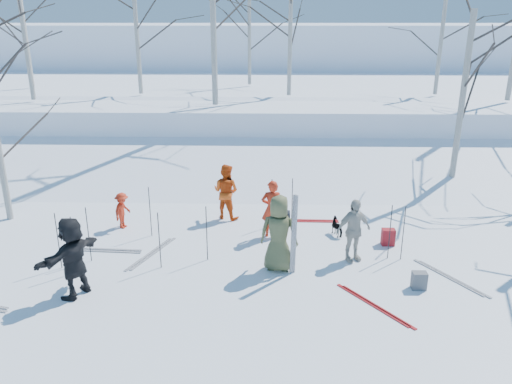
{
  "coord_description": "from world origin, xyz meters",
  "views": [
    {
      "loc": [
        0.32,
        -10.18,
        5.34
      ],
      "look_at": [
        0.0,
        1.5,
        1.3
      ],
      "focal_mm": 35.0,
      "sensor_mm": 36.0,
      "label": 1
    }
  ],
  "objects_px": {
    "skier_red_seated": "(122,210)",
    "backpack_red": "(388,237)",
    "skier_grey_west": "(73,257)",
    "dog": "(338,227)",
    "backpack_grey": "(419,281)",
    "skier_cream_east": "(353,230)",
    "backpack_dark": "(284,219)",
    "skier_redor_behind": "(226,191)",
    "skier_olive_center": "(279,233)",
    "skier_red_north": "(272,209)"
  },
  "relations": [
    {
      "from": "backpack_red",
      "to": "skier_olive_center",
      "type": "bearing_deg",
      "value": -153.74
    },
    {
      "from": "skier_redor_behind",
      "to": "backpack_grey",
      "type": "bearing_deg",
      "value": 163.2
    },
    {
      "from": "skier_grey_west",
      "to": "backpack_grey",
      "type": "height_order",
      "value": "skier_grey_west"
    },
    {
      "from": "backpack_grey",
      "to": "backpack_dark",
      "type": "xyz_separation_m",
      "value": [
        -2.75,
        3.34,
        0.01
      ]
    },
    {
      "from": "skier_red_seated",
      "to": "backpack_red",
      "type": "xyz_separation_m",
      "value": [
        6.93,
        -0.91,
        -0.29
      ]
    },
    {
      "from": "skier_red_seated",
      "to": "skier_olive_center",
      "type": "bearing_deg",
      "value": -103.29
    },
    {
      "from": "skier_olive_center",
      "to": "backpack_grey",
      "type": "relative_size",
      "value": 4.61
    },
    {
      "from": "skier_redor_behind",
      "to": "backpack_dark",
      "type": "relative_size",
      "value": 3.94
    },
    {
      "from": "skier_redor_behind",
      "to": "skier_red_seated",
      "type": "distance_m",
      "value": 2.86
    },
    {
      "from": "skier_olive_center",
      "to": "backpack_dark",
      "type": "distance_m",
      "value": 2.64
    },
    {
      "from": "backpack_red",
      "to": "backpack_dark",
      "type": "relative_size",
      "value": 1.05
    },
    {
      "from": "skier_red_seated",
      "to": "backpack_red",
      "type": "height_order",
      "value": "skier_red_seated"
    },
    {
      "from": "skier_olive_center",
      "to": "backpack_red",
      "type": "bearing_deg",
      "value": -144.71
    },
    {
      "from": "skier_grey_west",
      "to": "backpack_grey",
      "type": "relative_size",
      "value": 4.48
    },
    {
      "from": "skier_redor_behind",
      "to": "backpack_dark",
      "type": "distance_m",
      "value": 1.79
    },
    {
      "from": "skier_red_north",
      "to": "skier_cream_east",
      "type": "distance_m",
      "value": 2.29
    },
    {
      "from": "skier_cream_east",
      "to": "backpack_grey",
      "type": "relative_size",
      "value": 3.96
    },
    {
      "from": "backpack_grey",
      "to": "backpack_dark",
      "type": "height_order",
      "value": "backpack_dark"
    },
    {
      "from": "skier_red_north",
      "to": "dog",
      "type": "relative_size",
      "value": 2.8
    },
    {
      "from": "skier_red_north",
      "to": "backpack_grey",
      "type": "relative_size",
      "value": 4.0
    },
    {
      "from": "skier_cream_east",
      "to": "backpack_grey",
      "type": "bearing_deg",
      "value": -70.02
    },
    {
      "from": "skier_red_north",
      "to": "skier_grey_west",
      "type": "bearing_deg",
      "value": 35.21
    },
    {
      "from": "backpack_grey",
      "to": "skier_grey_west",
      "type": "bearing_deg",
      "value": -176.48
    },
    {
      "from": "backpack_dark",
      "to": "skier_red_north",
      "type": "bearing_deg",
      "value": -114.28
    },
    {
      "from": "dog",
      "to": "backpack_dark",
      "type": "bearing_deg",
      "value": -49.14
    },
    {
      "from": "backpack_red",
      "to": "backpack_grey",
      "type": "height_order",
      "value": "backpack_red"
    },
    {
      "from": "backpack_red",
      "to": "skier_grey_west",
      "type": "bearing_deg",
      "value": -159.4
    },
    {
      "from": "skier_redor_behind",
      "to": "skier_grey_west",
      "type": "bearing_deg",
      "value": 82.49
    },
    {
      "from": "skier_redor_behind",
      "to": "skier_grey_west",
      "type": "height_order",
      "value": "skier_grey_west"
    },
    {
      "from": "skier_grey_west",
      "to": "dog",
      "type": "relative_size",
      "value": 3.14
    },
    {
      "from": "backpack_red",
      "to": "backpack_dark",
      "type": "bearing_deg",
      "value": 155.43
    },
    {
      "from": "skier_red_north",
      "to": "backpack_red",
      "type": "distance_m",
      "value": 2.99
    },
    {
      "from": "skier_red_north",
      "to": "skier_cream_east",
      "type": "relative_size",
      "value": 1.01
    },
    {
      "from": "skier_redor_behind",
      "to": "skier_cream_east",
      "type": "relative_size",
      "value": 1.05
    },
    {
      "from": "skier_grey_west",
      "to": "backpack_red",
      "type": "bearing_deg",
      "value": 136.1
    },
    {
      "from": "dog",
      "to": "skier_red_seated",
      "type": "bearing_deg",
      "value": -29.2
    },
    {
      "from": "backpack_red",
      "to": "skier_redor_behind",
      "type": "bearing_deg",
      "value": 157.92
    },
    {
      "from": "backpack_red",
      "to": "backpack_dark",
      "type": "height_order",
      "value": "backpack_red"
    },
    {
      "from": "skier_redor_behind",
      "to": "skier_cream_east",
      "type": "bearing_deg",
      "value": 165.69
    },
    {
      "from": "skier_cream_east",
      "to": "backpack_dark",
      "type": "bearing_deg",
      "value": 104.4
    },
    {
      "from": "skier_red_north",
      "to": "skier_grey_west",
      "type": "height_order",
      "value": "skier_grey_west"
    },
    {
      "from": "skier_grey_west",
      "to": "dog",
      "type": "height_order",
      "value": "skier_grey_west"
    },
    {
      "from": "skier_olive_center",
      "to": "skier_redor_behind",
      "type": "relative_size",
      "value": 1.11
    },
    {
      "from": "skier_cream_east",
      "to": "skier_grey_west",
      "type": "bearing_deg",
      "value": 173.73
    },
    {
      "from": "skier_red_north",
      "to": "backpack_red",
      "type": "height_order",
      "value": "skier_red_north"
    },
    {
      "from": "backpack_grey",
      "to": "backpack_dark",
      "type": "distance_m",
      "value": 4.32
    },
    {
      "from": "skier_red_north",
      "to": "skier_grey_west",
      "type": "xyz_separation_m",
      "value": [
        -4.0,
        -3.05,
        0.09
      ]
    },
    {
      "from": "dog",
      "to": "backpack_red",
      "type": "xyz_separation_m",
      "value": [
        1.18,
        -0.57,
        -0.02
      ]
    },
    {
      "from": "backpack_dark",
      "to": "backpack_grey",
      "type": "bearing_deg",
      "value": -50.56
    },
    {
      "from": "skier_olive_center",
      "to": "backpack_red",
      "type": "height_order",
      "value": "skier_olive_center"
    }
  ]
}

